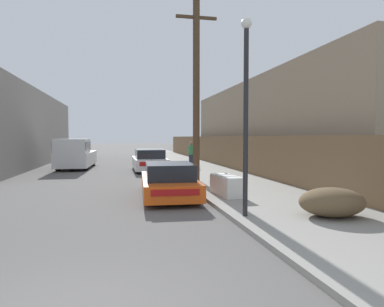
# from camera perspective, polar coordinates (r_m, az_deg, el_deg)

# --- Properties ---
(sidewalk_curb) EXTENTS (4.20, 63.00, 0.12)m
(sidewalk_curb) POSITION_cam_1_polar(r_m,az_deg,el_deg) (27.57, -1.88, -1.40)
(sidewalk_curb) COLOR gray
(sidewalk_curb) RESTS_ON ground
(discarded_fridge) EXTENTS (0.75, 1.72, 0.68)m
(discarded_fridge) POSITION_cam_1_polar(r_m,az_deg,el_deg) (11.50, 5.83, -5.29)
(discarded_fridge) COLOR silver
(discarded_fridge) RESTS_ON sidewalk_curb
(parked_sports_car_red) EXTENTS (1.97, 4.60, 1.18)m
(parked_sports_car_red) POSITION_cam_1_polar(r_m,az_deg,el_deg) (11.74, -3.92, -4.62)
(parked_sports_car_red) COLOR #E05114
(parked_sports_car_red) RESTS_ON ground
(car_parked_mid) EXTENTS (1.95, 4.37, 1.31)m
(car_parked_mid) POSITION_cam_1_polar(r_m,az_deg,el_deg) (20.95, -7.12, -1.19)
(car_parked_mid) COLOR silver
(car_parked_mid) RESTS_ON ground
(pickup_truck) EXTENTS (2.18, 5.52, 1.94)m
(pickup_truck) POSITION_cam_1_polar(r_m,az_deg,el_deg) (23.24, -18.88, -0.10)
(pickup_truck) COLOR silver
(pickup_truck) RESTS_ON ground
(utility_pole) EXTENTS (1.80, 0.30, 7.91)m
(utility_pole) POSITION_cam_1_polar(r_m,az_deg,el_deg) (15.21, 0.72, 10.82)
(utility_pole) COLOR #4C3826
(utility_pole) RESTS_ON sidewalk_curb
(street_lamp) EXTENTS (0.26, 0.26, 4.77)m
(street_lamp) POSITION_cam_1_polar(r_m,az_deg,el_deg) (8.44, 8.97, 8.39)
(street_lamp) COLOR #232326
(street_lamp) RESTS_ON sidewalk_curb
(brush_pile) EXTENTS (1.63, 1.32, 0.70)m
(brush_pile) POSITION_cam_1_polar(r_m,az_deg,el_deg) (9.07, 22.30, -7.49)
(brush_pile) COLOR brown
(brush_pile) RESTS_ON sidewalk_curb
(wooden_fence) EXTENTS (0.08, 39.93, 1.99)m
(wooden_fence) POSITION_cam_1_polar(r_m,az_deg,el_deg) (24.82, 3.83, 0.58)
(wooden_fence) COLOR brown
(wooden_fence) RESTS_ON sidewalk_curb
(building_right_house) EXTENTS (6.00, 22.46, 5.45)m
(building_right_house) POSITION_cam_1_polar(r_m,az_deg,el_deg) (22.58, 15.63, 4.36)
(building_right_house) COLOR gray
(building_right_house) RESTS_ON ground
(pedestrian) EXTENTS (0.34, 0.34, 1.63)m
(pedestrian) POSITION_cam_1_polar(r_m,az_deg,el_deg) (22.60, -0.18, -0.05)
(pedestrian) COLOR #282D42
(pedestrian) RESTS_ON sidewalk_curb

